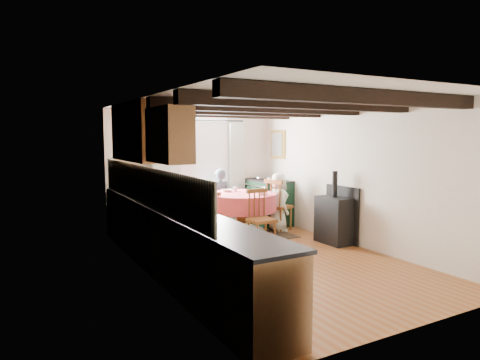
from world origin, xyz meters
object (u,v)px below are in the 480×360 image
cast_iron_stove (334,207)px  chair_right (279,204)px  chair_near (262,218)px  child_right (278,202)px  chair_left (207,217)px  aga_range (268,201)px  child_far (220,198)px  dining_table (241,214)px  cup (235,189)px

cast_iron_stove → chair_right: bearing=100.7°
chair_near → child_right: bearing=44.8°
chair_near → cast_iron_stove: 1.31m
chair_right → chair_left: bearing=74.9°
cast_iron_stove → aga_range: bearing=93.2°
chair_right → child_far: child_far is taller
chair_left → child_far: 1.15m
chair_left → dining_table: bearing=78.1°
chair_right → child_right: child_right is taller
child_right → chair_near: bearing=141.5°
dining_table → child_far: child_far is taller
cast_iron_stove → dining_table: bearing=130.9°
cast_iron_stove → child_far: 2.43m
dining_table → chair_left: bearing=-173.0°
dining_table → cup: bearing=84.6°
chair_right → cup: 0.95m
dining_table → chair_left: 0.76m
child_right → dining_table: bearing=97.4°
cup → child_right: bearing=-19.3°
chair_near → chair_left: 1.02m
dining_table → cast_iron_stove: size_ratio=1.05×
cast_iron_stove → child_far: (-1.19, 2.12, -0.03)m
dining_table → child_far: size_ratio=1.10×
child_far → cast_iron_stove: bearing=136.3°
dining_table → aga_range: 1.23m
chair_near → chair_right: size_ratio=0.94×
cast_iron_stove → child_far: size_ratio=1.05×
child_far → chair_near: bearing=106.0°
aga_range → cast_iron_stove: size_ratio=0.83×
chair_near → chair_left: bearing=133.0°
chair_left → cast_iron_stove: size_ratio=0.70×
chair_left → cast_iron_stove: cast_iron_stove is taller
aga_range → child_right: (-0.19, -0.68, 0.09)m
chair_right → child_right: size_ratio=0.89×
chair_right → cast_iron_stove: 1.38m
dining_table → child_right: 0.86m
chair_right → cup: (-0.86, 0.22, 0.33)m
child_right → cup: child_right is taller
chair_right → cast_iron_stove: (0.26, -1.35, 0.12)m
chair_near → cast_iron_stove: cast_iron_stove is taller
dining_table → chair_left: (-0.75, -0.09, 0.04)m
dining_table → chair_right: size_ratio=1.29×
dining_table → aga_range: size_ratio=1.27×
aga_range → cup: aga_range is taller
dining_table → chair_right: bearing=2.6°
chair_left → chair_right: chair_right is taller
child_far → cup: child_far is taller
aga_range → cup: (-1.00, -0.40, 0.36)m
child_right → child_far: bearing=55.9°
chair_near → child_right: child_right is taller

